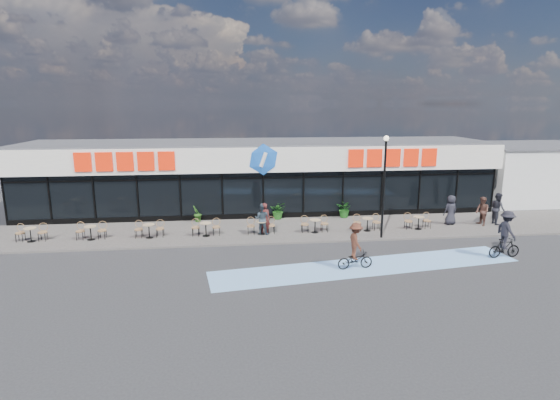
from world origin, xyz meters
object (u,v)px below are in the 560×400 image
object	(u,v)px
potted_plant_right	(345,209)
cyclist_b	(506,236)
patron_right	(262,219)
potted_plant_mid	(278,210)
pedestrian_c	(451,210)
bistro_set_0	(31,233)
potted_plant_left	(197,214)
cyclist_a	(355,249)
patron_left	(265,218)
pedestrian_a	(482,211)
lamp_post	(384,178)
pedestrian_b	(498,208)

from	to	relation	value
potted_plant_right	cyclist_b	world-z (taller)	cyclist_b
potted_plant_right	patron_right	size ratio (longest dim) A/B	0.63
potted_plant_mid	potted_plant_right	size ratio (longest dim) A/B	1.01
pedestrian_c	bistro_set_0	bearing A→B (deg)	-11.69
potted_plant_left	cyclist_a	distance (m)	11.06
potted_plant_right	patron_right	world-z (taller)	patron_right
patron_left	pedestrian_c	world-z (taller)	pedestrian_c
pedestrian_a	bistro_set_0	bearing A→B (deg)	-93.92
pedestrian_c	cyclist_a	distance (m)	9.60
lamp_post	potted_plant_right	size ratio (longest dim) A/B	4.99
bistro_set_0	patron_left	world-z (taller)	patron_left
bistro_set_0	patron_left	distance (m)	12.08
cyclist_b	patron_left	bearing A→B (deg)	156.47
pedestrian_a	cyclist_a	bearing A→B (deg)	-62.97
cyclist_b	pedestrian_b	bearing A→B (deg)	60.83
potted_plant_left	pedestrian_c	bearing A→B (deg)	-8.42
cyclist_b	potted_plant_mid	bearing A→B (deg)	141.40
bistro_set_0	potted_plant_mid	bearing A→B (deg)	12.93
potted_plant_mid	patron_right	size ratio (longest dim) A/B	0.64
pedestrian_b	pedestrian_a	bearing A→B (deg)	106.64
pedestrian_a	pedestrian_c	bearing A→B (deg)	-107.98
potted_plant_left	pedestrian_b	size ratio (longest dim) A/B	0.55
potted_plant_left	pedestrian_a	size ratio (longest dim) A/B	0.61
potted_plant_left	pedestrian_a	bearing A→B (deg)	-8.95
potted_plant_right	pedestrian_b	world-z (taller)	pedestrian_b
pedestrian_a	potted_plant_left	bearing A→B (deg)	-103.48
potted_plant_left	patron_left	size ratio (longest dim) A/B	0.59
potted_plant_left	patron_right	xyz separation A→B (m)	(3.71, -2.90, 0.34)
bistro_set_0	potted_plant_mid	size ratio (longest dim) A/B	1.42
cyclist_a	pedestrian_a	bearing A→B (deg)	31.55
pedestrian_b	patron_right	bearing A→B (deg)	97.50
cyclist_a	potted_plant_left	bearing A→B (deg)	131.85
potted_plant_left	patron_left	world-z (taller)	patron_left
pedestrian_a	cyclist_b	size ratio (longest dim) A/B	0.75
pedestrian_a	pedestrian_c	xyz separation A→B (m)	(-1.72, 0.41, 0.03)
potted_plant_mid	pedestrian_b	xyz separation A→B (m)	(12.70, -2.54, 0.39)
bistro_set_0	cyclist_b	distance (m)	23.42
potted_plant_mid	patron_right	bearing A→B (deg)	-111.72
bistro_set_0	cyclist_a	size ratio (longest dim) A/B	0.74
lamp_post	potted_plant_right	bearing A→B (deg)	101.44
bistro_set_0	patron_right	world-z (taller)	patron_right
potted_plant_mid	cyclist_a	world-z (taller)	cyclist_a
patron_left	pedestrian_b	size ratio (longest dim) A/B	0.93
potted_plant_mid	pedestrian_b	bearing A→B (deg)	-11.32
potted_plant_left	pedestrian_b	bearing A→B (deg)	-7.73
lamp_post	pedestrian_c	size ratio (longest dim) A/B	3.08
lamp_post	potted_plant_right	distance (m)	5.11
potted_plant_left	cyclist_b	xyz separation A→B (m)	(14.70, -7.65, 0.47)
potted_plant_right	cyclist_a	bearing A→B (deg)	-101.66
patron_right	cyclist_b	world-z (taller)	cyclist_b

